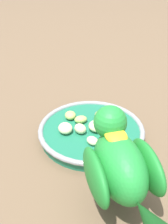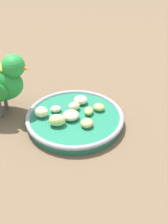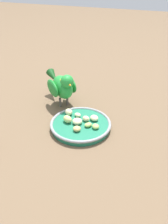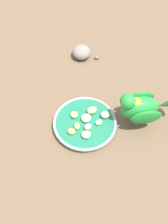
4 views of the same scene
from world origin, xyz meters
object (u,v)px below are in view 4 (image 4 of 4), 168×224
feeding_bowl (84,124)px  apple_piece_6 (105,115)px  parrot (141,107)px  apple_piece_5 (74,115)px  pebble_0 (97,58)px  apple_piece_4 (92,110)px  apple_piece_2 (86,118)px  apple_piece_3 (86,135)px  apple_piece_1 (72,131)px  apple_piece_8 (77,126)px  apple_piece_0 (99,122)px  apple_piece_7 (88,127)px  rock_large (81,52)px

feeding_bowl → apple_piece_6: (-0.06, 0.04, 0.02)m
apple_piece_6 → parrot: bearing=121.6°
apple_piece_5 → pebble_0: apple_piece_5 is taller
pebble_0 → apple_piece_4: bearing=29.8°
apple_piece_5 → apple_piece_6: bearing=123.7°
apple_piece_5 → apple_piece_6: (-0.06, 0.09, 0.00)m
apple_piece_2 → apple_piece_5: size_ratio=1.31×
feeding_bowl → pebble_0: (-0.29, -0.14, -0.01)m
apple_piece_2 → apple_piece_4: size_ratio=0.98×
feeding_bowl → parrot: size_ratio=1.22×
apple_piece_4 → apple_piece_3: bearing=23.2°
apple_piece_1 → parrot: (-0.17, 0.15, 0.06)m
apple_piece_1 → apple_piece_8: 0.03m
apple_piece_4 → pebble_0: bearing=-150.2°
feeding_bowl → apple_piece_3: 0.05m
apple_piece_0 → apple_piece_7: 0.04m
feeding_bowl → apple_piece_7: size_ratio=8.24×
apple_piece_3 → parrot: bearing=146.5°
apple_piece_5 → apple_piece_6: 0.10m
apple_piece_0 → apple_piece_4: size_ratio=0.71×
rock_large → apple_piece_7: bearing=38.8°
apple_piece_0 → apple_piece_3: 0.06m
feeding_bowl → apple_piece_8: 0.03m
apple_piece_5 → parrot: 0.22m
apple_piece_3 → pebble_0: size_ratio=1.52×
apple_piece_1 → parrot: 0.23m
apple_piece_1 → apple_piece_6: apple_piece_6 is taller
apple_piece_0 → rock_large: 0.34m
apple_piece_6 → apple_piece_7: apple_piece_6 is taller
parrot → pebble_0: parrot is taller
apple_piece_5 → apple_piece_7: bearing=78.2°
pebble_0 → apple_piece_2: bearing=26.8°
apple_piece_0 → apple_piece_1: 0.09m
apple_piece_4 → apple_piece_6: size_ratio=1.14×
apple_piece_5 → parrot: (-0.11, 0.18, 0.06)m
feeding_bowl → rock_large: rock_large is taller
feeding_bowl → apple_piece_6: bearing=145.5°
feeding_bowl → parrot: 0.19m
parrot → apple_piece_6: bearing=-12.1°
apple_piece_4 → apple_piece_7: bearing=22.6°
apple_piece_7 → apple_piece_0: bearing=153.0°
apple_piece_8 → apple_piece_7: bearing=117.7°
apple_piece_7 → apple_piece_2: bearing=-135.7°
feeding_bowl → apple_piece_5: apple_piece_5 is taller
parrot → pebble_0: (-0.18, -0.28, -0.08)m
apple_piece_2 → parrot: 0.18m
apple_piece_8 → apple_piece_0: bearing=136.6°
apple_piece_7 → pebble_0: 0.35m
apple_piece_8 → parrot: bearing=134.8°
apple_piece_8 → parrot: size_ratio=0.15×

